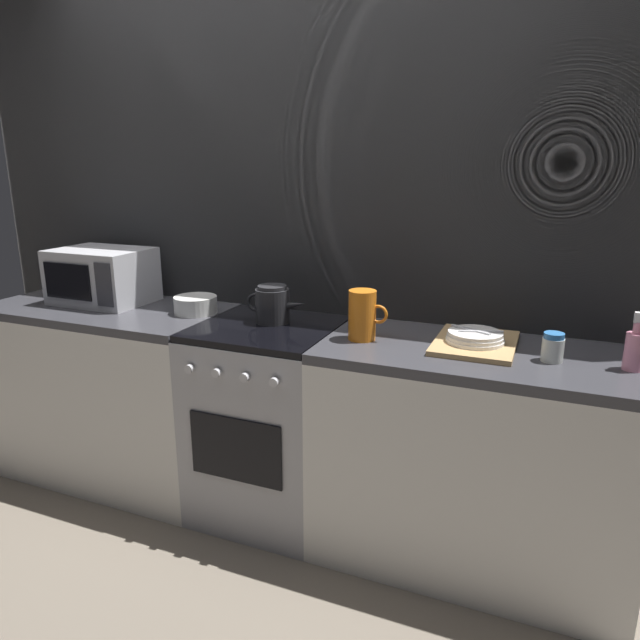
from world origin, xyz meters
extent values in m
plane|color=#6B6054|center=(0.00, 0.00, 0.00)|extent=(8.00, 8.00, 0.00)
cube|color=gray|center=(0.00, 0.33, 1.20)|extent=(3.60, 0.05, 2.40)
cube|color=#BCBCC1|center=(0.00, 0.30, 1.20)|extent=(3.58, 0.01, 2.39)
cube|color=silver|center=(-0.90, 0.00, 0.43)|extent=(1.20, 0.60, 0.86)
cube|color=#38383D|center=(-0.90, 0.00, 0.88)|extent=(1.20, 0.60, 0.04)
cube|color=#9E9EA3|center=(0.00, 0.00, 0.43)|extent=(0.60, 0.60, 0.87)
cube|color=black|center=(0.00, 0.00, 0.89)|extent=(0.59, 0.59, 0.03)
cube|color=black|center=(0.00, -0.30, 0.45)|extent=(0.42, 0.01, 0.28)
cylinder|color=#B7B7BC|center=(-0.19, -0.32, 0.78)|extent=(0.04, 0.02, 0.04)
cylinder|color=#B7B7BC|center=(-0.06, -0.32, 0.78)|extent=(0.04, 0.02, 0.04)
cylinder|color=#B7B7BC|center=(0.06, -0.32, 0.78)|extent=(0.04, 0.02, 0.04)
cylinder|color=#B7B7BC|center=(0.19, -0.32, 0.78)|extent=(0.04, 0.02, 0.04)
cube|color=silver|center=(0.90, 0.00, 0.43)|extent=(1.20, 0.60, 0.86)
cube|color=#38383D|center=(0.90, 0.00, 0.88)|extent=(1.20, 0.60, 0.04)
cube|color=#B2B2B7|center=(-0.96, 0.07, 1.04)|extent=(0.46, 0.34, 0.27)
cube|color=black|center=(-1.02, -0.11, 1.04)|extent=(0.28, 0.01, 0.17)
cube|color=#333338|center=(-0.80, -0.10, 1.04)|extent=(0.09, 0.01, 0.21)
cylinder|color=#262628|center=(0.00, 0.05, 0.98)|extent=(0.15, 0.15, 0.15)
cylinder|color=#262628|center=(0.00, 0.05, 1.06)|extent=(0.13, 0.13, 0.02)
cone|color=#262628|center=(0.11, 0.05, 0.99)|extent=(0.10, 0.04, 0.05)
torus|color=#262628|center=(-0.09, 0.05, 0.98)|extent=(0.08, 0.01, 0.08)
cylinder|color=silver|center=(-0.41, 0.06, 0.94)|extent=(0.20, 0.20, 0.08)
cylinder|color=orange|center=(0.44, -0.04, 1.00)|extent=(0.11, 0.11, 0.20)
torus|color=orange|center=(0.51, -0.04, 1.01)|extent=(0.08, 0.01, 0.08)
cube|color=tan|center=(0.88, 0.05, 0.91)|extent=(0.30, 0.40, 0.02)
cylinder|color=white|center=(0.88, 0.03, 0.93)|extent=(0.22, 0.22, 0.01)
cylinder|color=white|center=(0.88, 0.03, 0.94)|extent=(0.21, 0.21, 0.01)
cylinder|color=white|center=(0.88, 0.03, 0.96)|extent=(0.21, 0.21, 0.01)
cylinder|color=silver|center=(0.90, 0.03, 0.97)|extent=(0.16, 0.07, 0.01)
cube|color=silver|center=(0.86, 0.04, 0.97)|extent=(0.16, 0.09, 0.00)
cylinder|color=silver|center=(1.15, -0.03, 0.94)|extent=(0.08, 0.08, 0.08)
cylinder|color=#2D6BAD|center=(1.15, -0.03, 0.99)|extent=(0.07, 0.07, 0.02)
cylinder|color=pink|center=(1.41, -0.02, 0.97)|extent=(0.06, 0.06, 0.13)
cylinder|color=pink|center=(1.41, -0.02, 1.05)|extent=(0.03, 0.03, 0.04)
camera|label=1|loc=(1.13, -2.12, 1.58)|focal=32.11mm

